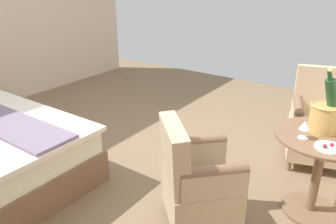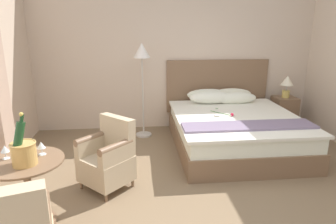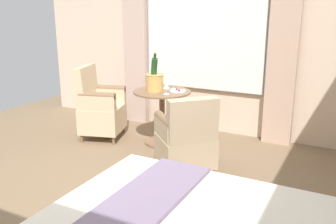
{
  "view_description": "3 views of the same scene",
  "coord_description": "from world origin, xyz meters",
  "px_view_note": "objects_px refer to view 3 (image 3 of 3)",
  "views": [
    {
      "loc": [
        -2.1,
        2.2,
        1.79
      ],
      "look_at": [
        -0.76,
        0.3,
        0.82
      ],
      "focal_mm": 35.0,
      "sensor_mm": 36.0,
      "label": 1
    },
    {
      "loc": [
        -0.72,
        -2.94,
        1.92
      ],
      "look_at": [
        -0.38,
        0.41,
        0.94
      ],
      "focal_mm": 32.0,
      "sensor_mm": 36.0,
      "label": 2
    },
    {
      "loc": [
        2.21,
        1.93,
        1.71
      ],
      "look_at": [
        -0.83,
        0.35,
        0.74
      ],
      "focal_mm": 40.0,
      "sensor_mm": 36.0,
      "label": 3
    }
  ],
  "objects_px": {
    "champagne_bucket": "(155,80)",
    "armchair_by_window": "(187,140)",
    "snack_plate": "(178,91)",
    "side_table_round": "(162,112)",
    "wine_glass_near_bucket": "(166,86)",
    "wine_glass_near_edge": "(173,81)",
    "armchair_facing_bed": "(99,108)"
  },
  "relations": [
    {
      "from": "champagne_bucket",
      "to": "armchair_by_window",
      "type": "relative_size",
      "value": 0.57
    },
    {
      "from": "champagne_bucket",
      "to": "snack_plate",
      "type": "bearing_deg",
      "value": 110.5
    },
    {
      "from": "side_table_round",
      "to": "snack_plate",
      "type": "bearing_deg",
      "value": 109.77
    },
    {
      "from": "champagne_bucket",
      "to": "wine_glass_near_bucket",
      "type": "distance_m",
      "value": 0.23
    },
    {
      "from": "side_table_round",
      "to": "wine_glass_near_edge",
      "type": "xyz_separation_m",
      "value": [
        -0.19,
        0.06,
        0.37
      ]
    },
    {
      "from": "champagne_bucket",
      "to": "snack_plate",
      "type": "height_order",
      "value": "champagne_bucket"
    },
    {
      "from": "wine_glass_near_edge",
      "to": "armchair_by_window",
      "type": "bearing_deg",
      "value": 34.09
    },
    {
      "from": "armchair_by_window",
      "to": "armchair_facing_bed",
      "type": "bearing_deg",
      "value": -108.86
    },
    {
      "from": "side_table_round",
      "to": "champagne_bucket",
      "type": "distance_m",
      "value": 0.42
    },
    {
      "from": "wine_glass_near_edge",
      "to": "armchair_by_window",
      "type": "relative_size",
      "value": 0.16
    },
    {
      "from": "armchair_facing_bed",
      "to": "champagne_bucket",
      "type": "bearing_deg",
      "value": 100.93
    },
    {
      "from": "snack_plate",
      "to": "armchair_by_window",
      "type": "height_order",
      "value": "armchair_by_window"
    },
    {
      "from": "snack_plate",
      "to": "armchair_facing_bed",
      "type": "bearing_deg",
      "value": -76.49
    },
    {
      "from": "armchair_by_window",
      "to": "armchair_facing_bed",
      "type": "distance_m",
      "value": 1.6
    },
    {
      "from": "champagne_bucket",
      "to": "wine_glass_near_edge",
      "type": "height_order",
      "value": "champagne_bucket"
    },
    {
      "from": "side_table_round",
      "to": "snack_plate",
      "type": "height_order",
      "value": "snack_plate"
    },
    {
      "from": "champagne_bucket",
      "to": "wine_glass_near_edge",
      "type": "bearing_deg",
      "value": 146.54
    },
    {
      "from": "champagne_bucket",
      "to": "wine_glass_near_edge",
      "type": "relative_size",
      "value": 3.63
    },
    {
      "from": "champagne_bucket",
      "to": "armchair_by_window",
      "type": "distance_m",
      "value": 1.1
    },
    {
      "from": "wine_glass_near_bucket",
      "to": "snack_plate",
      "type": "height_order",
      "value": "wine_glass_near_bucket"
    },
    {
      "from": "snack_plate",
      "to": "armchair_facing_bed",
      "type": "distance_m",
      "value": 1.1
    },
    {
      "from": "champagne_bucket",
      "to": "wine_glass_near_edge",
      "type": "distance_m",
      "value": 0.27
    },
    {
      "from": "side_table_round",
      "to": "snack_plate",
      "type": "distance_m",
      "value": 0.34
    },
    {
      "from": "side_table_round",
      "to": "wine_glass_near_edge",
      "type": "relative_size",
      "value": 5.28
    },
    {
      "from": "snack_plate",
      "to": "armchair_by_window",
      "type": "distance_m",
      "value": 0.96
    },
    {
      "from": "snack_plate",
      "to": "champagne_bucket",
      "type": "bearing_deg",
      "value": -69.5
    },
    {
      "from": "champagne_bucket",
      "to": "wine_glass_near_bucket",
      "type": "bearing_deg",
      "value": 66.73
    },
    {
      "from": "wine_glass_near_bucket",
      "to": "wine_glass_near_edge",
      "type": "bearing_deg",
      "value": -168.61
    },
    {
      "from": "armchair_facing_bed",
      "to": "snack_plate",
      "type": "bearing_deg",
      "value": 103.51
    },
    {
      "from": "snack_plate",
      "to": "armchair_by_window",
      "type": "bearing_deg",
      "value": 31.96
    },
    {
      "from": "wine_glass_near_edge",
      "to": "snack_plate",
      "type": "bearing_deg",
      "value": 45.22
    },
    {
      "from": "side_table_round",
      "to": "armchair_facing_bed",
      "type": "relative_size",
      "value": 0.74
    }
  ]
}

